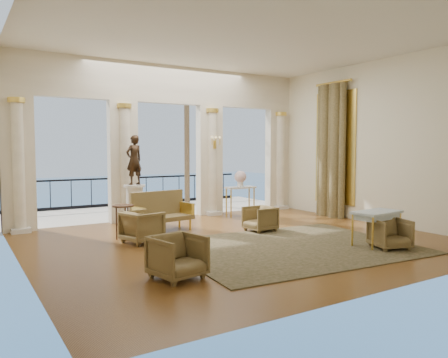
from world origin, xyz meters
TOP-DOWN VIEW (x-y plane):
  - floor at (0.00, 0.00)m, footprint 9.00×9.00m
  - room_walls at (0.00, -1.12)m, footprint 9.00×9.00m
  - arcade at (-0.00, 3.82)m, footprint 9.00×0.56m
  - terrace at (0.00, 5.80)m, footprint 10.00×3.60m
  - balustrade at (0.00, 7.40)m, footprint 9.00×0.06m
  - palm_tree at (2.00, 6.60)m, footprint 2.00×2.00m
  - sea at (0.00, 60.00)m, footprint 160.00×160.00m
  - curtain at (4.28, 1.50)m, footprint 0.33×1.40m
  - window_frame at (4.47, 1.50)m, footprint 0.04×1.60m
  - wall_sconce at (1.40, 3.51)m, footprint 0.30×0.11m
  - rug at (0.53, -1.11)m, footprint 5.18×4.18m
  - armchair_a at (-2.45, -1.84)m, footprint 0.88×0.84m
  - armchair_b at (2.19, -2.28)m, footprint 0.85×0.82m
  - armchair_c at (1.05, 0.69)m, footprint 0.66×0.70m
  - armchair_d at (-1.95, 1.01)m, footprint 0.86×0.90m
  - settee at (-1.05, 2.04)m, footprint 1.58×0.84m
  - game_table at (2.21, -1.93)m, footprint 1.13×0.68m
  - pedestal at (-1.36, 3.08)m, footprint 0.61×0.61m
  - statue at (-1.36, 3.08)m, footprint 0.55×0.44m
  - console_table at (2.03, 3.05)m, footprint 0.96×0.40m
  - urn at (2.03, 3.05)m, footprint 0.37×0.37m
  - side_table at (-2.20, 1.53)m, footprint 0.49×0.49m

SIDE VIEW (x-z plane):
  - sea at x=0.00m, z-range -6.00..-6.00m
  - terrace at x=0.00m, z-range -0.10..0.00m
  - floor at x=0.00m, z-range 0.00..0.00m
  - rug at x=0.53m, z-range 0.00..0.02m
  - armchair_c at x=1.05m, z-range 0.00..0.70m
  - armchair_b at x=2.19m, z-range 0.00..0.70m
  - armchair_a at x=-2.45m, z-range 0.00..0.77m
  - armchair_d at x=-1.95m, z-range 0.00..0.78m
  - balustrade at x=0.00m, z-range -0.11..0.92m
  - settee at x=-1.05m, z-range -0.01..0.99m
  - pedestal at x=-1.36m, z-range -0.02..1.09m
  - game_table at x=2.21m, z-range 0.30..1.04m
  - side_table at x=-2.20m, z-range 0.28..1.08m
  - console_table at x=2.03m, z-range 0.30..1.21m
  - urn at x=2.03m, z-range 0.94..1.43m
  - statue at x=-1.36m, z-range 1.11..2.43m
  - curtain at x=4.28m, z-range -0.03..4.06m
  - window_frame at x=4.47m, z-range 0.40..3.80m
  - wall_sconce at x=1.40m, z-range 2.06..2.40m
  - arcade at x=0.00m, z-range 0.33..4.83m
  - room_walls at x=0.00m, z-range -1.62..7.38m
  - palm_tree at x=2.00m, z-range 1.84..6.34m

